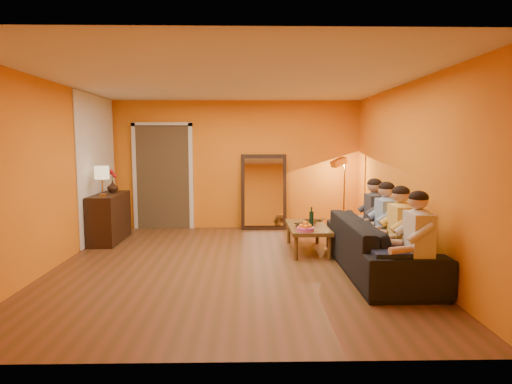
{
  "coord_description": "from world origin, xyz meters",
  "views": [
    {
      "loc": [
        0.22,
        -6.0,
        1.75
      ],
      "look_at": [
        0.35,
        0.5,
        1.0
      ],
      "focal_mm": 30.0,
      "sensor_mm": 36.0,
      "label": 1
    }
  ],
  "objects_px": {
    "tumbler": "(314,221)",
    "laptop": "(315,221)",
    "mirror_frame": "(264,192)",
    "floor_lamp": "(344,196)",
    "table_lamp": "(102,181)",
    "sofa": "(379,246)",
    "dog": "(380,256)",
    "person_mid_left": "(401,235)",
    "coffee_table": "(308,238)",
    "person_mid_right": "(387,226)",
    "wine_bottle": "(311,217)",
    "vase": "(113,187)",
    "person_far_left": "(418,245)",
    "person_far_right": "(375,219)",
    "sideboard": "(109,218)"
  },
  "relations": [
    {
      "from": "tumbler",
      "to": "laptop",
      "type": "relative_size",
      "value": 0.3
    },
    {
      "from": "mirror_frame",
      "to": "floor_lamp",
      "type": "relative_size",
      "value": 1.06
    },
    {
      "from": "table_lamp",
      "to": "laptop",
      "type": "distance_m",
      "value": 3.68
    },
    {
      "from": "sofa",
      "to": "laptop",
      "type": "relative_size",
      "value": 6.88
    },
    {
      "from": "dog",
      "to": "mirror_frame",
      "type": "bearing_deg",
      "value": 130.33
    },
    {
      "from": "mirror_frame",
      "to": "person_mid_left",
      "type": "xyz_separation_m",
      "value": [
        1.58,
        -3.44,
        -0.15
      ]
    },
    {
      "from": "coffee_table",
      "to": "person_mid_right",
      "type": "height_order",
      "value": "person_mid_right"
    },
    {
      "from": "sofa",
      "to": "coffee_table",
      "type": "height_order",
      "value": "sofa"
    },
    {
      "from": "mirror_frame",
      "to": "sofa",
      "type": "relative_size",
      "value": 0.62
    },
    {
      "from": "coffee_table",
      "to": "dog",
      "type": "bearing_deg",
      "value": -64.67
    },
    {
      "from": "wine_bottle",
      "to": "vase",
      "type": "xyz_separation_m",
      "value": [
        -3.48,
        1.07,
        0.38
      ]
    },
    {
      "from": "floor_lamp",
      "to": "person_far_left",
      "type": "relative_size",
      "value": 1.18
    },
    {
      "from": "person_far_left",
      "to": "person_mid_right",
      "type": "xyz_separation_m",
      "value": [
        0.0,
        1.1,
        0.0
      ]
    },
    {
      "from": "floor_lamp",
      "to": "person_mid_left",
      "type": "height_order",
      "value": "floor_lamp"
    },
    {
      "from": "sofa",
      "to": "person_far_left",
      "type": "distance_m",
      "value": 1.04
    },
    {
      "from": "coffee_table",
      "to": "person_mid_right",
      "type": "distance_m",
      "value": 1.46
    },
    {
      "from": "person_far_right",
      "to": "laptop",
      "type": "bearing_deg",
      "value": 132.03
    },
    {
      "from": "table_lamp",
      "to": "coffee_table",
      "type": "xyz_separation_m",
      "value": [
        3.43,
        -0.47,
        -0.9
      ]
    },
    {
      "from": "person_mid_right",
      "to": "laptop",
      "type": "xyz_separation_m",
      "value": [
        -0.76,
        1.39,
        -0.18
      ]
    },
    {
      "from": "floor_lamp",
      "to": "wine_bottle",
      "type": "xyz_separation_m",
      "value": [
        -0.86,
        -1.48,
        -0.14
      ]
    },
    {
      "from": "mirror_frame",
      "to": "wine_bottle",
      "type": "distance_m",
      "value": 2.03
    },
    {
      "from": "dog",
      "to": "wine_bottle",
      "type": "relative_size",
      "value": 2.08
    },
    {
      "from": "sofa",
      "to": "floor_lamp",
      "type": "relative_size",
      "value": 1.71
    },
    {
      "from": "table_lamp",
      "to": "floor_lamp",
      "type": "height_order",
      "value": "floor_lamp"
    },
    {
      "from": "tumbler",
      "to": "coffee_table",
      "type": "bearing_deg",
      "value": -135.0
    },
    {
      "from": "tumbler",
      "to": "laptop",
      "type": "xyz_separation_m",
      "value": [
        0.06,
        0.23,
        -0.04
      ]
    },
    {
      "from": "person_mid_right",
      "to": "tumbler",
      "type": "bearing_deg",
      "value": 125.16
    },
    {
      "from": "wine_bottle",
      "to": "tumbler",
      "type": "relative_size",
      "value": 2.93
    },
    {
      "from": "person_far_left",
      "to": "person_mid_right",
      "type": "height_order",
      "value": "same"
    },
    {
      "from": "laptop",
      "to": "person_mid_right",
      "type": "bearing_deg",
      "value": -64.53
    },
    {
      "from": "person_mid_left",
      "to": "tumbler",
      "type": "height_order",
      "value": "person_mid_left"
    },
    {
      "from": "person_far_right",
      "to": "coffee_table",
      "type": "bearing_deg",
      "value": 152.4
    },
    {
      "from": "sofa",
      "to": "table_lamp",
      "type": "bearing_deg",
      "value": 69.23
    },
    {
      "from": "sideboard",
      "to": "laptop",
      "type": "xyz_separation_m",
      "value": [
        3.61,
        -0.42,
        0.01
      ]
    },
    {
      "from": "table_lamp",
      "to": "floor_lamp",
      "type": "bearing_deg",
      "value": 12.43
    },
    {
      "from": "tumbler",
      "to": "vase",
      "type": "distance_m",
      "value": 3.7
    },
    {
      "from": "table_lamp",
      "to": "person_mid_right",
      "type": "xyz_separation_m",
      "value": [
        4.37,
        -1.51,
        -0.49
      ]
    },
    {
      "from": "person_mid_right",
      "to": "coffee_table",
      "type": "bearing_deg",
      "value": 132.02
    },
    {
      "from": "floor_lamp",
      "to": "laptop",
      "type": "distance_m",
      "value": 1.33
    },
    {
      "from": "sofa",
      "to": "tumbler",
      "type": "distance_m",
      "value": 1.44
    },
    {
      "from": "vase",
      "to": "tumbler",
      "type": "bearing_deg",
      "value": -14.19
    },
    {
      "from": "person_far_right",
      "to": "wine_bottle",
      "type": "distance_m",
      "value": 0.99
    },
    {
      "from": "tumbler",
      "to": "vase",
      "type": "height_order",
      "value": "vase"
    },
    {
      "from": "person_mid_right",
      "to": "tumbler",
      "type": "height_order",
      "value": "person_mid_right"
    },
    {
      "from": "wine_bottle",
      "to": "sideboard",
      "type": "bearing_deg",
      "value": 166.78
    },
    {
      "from": "dog",
      "to": "person_mid_left",
      "type": "xyz_separation_m",
      "value": [
        0.22,
        -0.09,
        0.29
      ]
    },
    {
      "from": "sofa",
      "to": "person_mid_right",
      "type": "bearing_deg",
      "value": -52.43
    },
    {
      "from": "table_lamp",
      "to": "person_mid_left",
      "type": "height_order",
      "value": "table_lamp"
    },
    {
      "from": "sofa",
      "to": "coffee_table",
      "type": "xyz_separation_m",
      "value": [
        -0.81,
        1.14,
        -0.15
      ]
    },
    {
      "from": "floor_lamp",
      "to": "person_far_right",
      "type": "distance_m",
      "value": 1.92
    }
  ]
}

